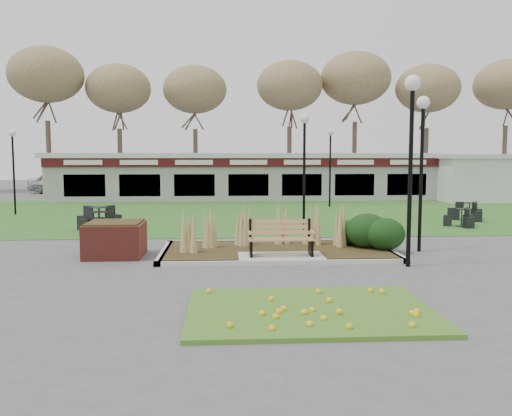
{
  "coord_description": "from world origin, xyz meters",
  "views": [
    {
      "loc": [
        -1.47,
        -13.63,
        2.69
      ],
      "look_at": [
        -0.54,
        2.0,
        1.2
      ],
      "focal_mm": 38.0,
      "sensor_mm": 36.0,
      "label": 1
    }
  ],
  "objects": [
    {
      "name": "service_hut",
      "position": [
        13.5,
        18.0,
        1.45
      ],
      "size": [
        4.4,
        3.4,
        2.83
      ],
      "color": "silver",
      "rests_on": "ground"
    },
    {
      "name": "tree_backdrop",
      "position": [
        0.0,
        28.0,
        8.36
      ],
      "size": [
        47.24,
        5.24,
        10.36
      ],
      "color": "#47382B",
      "rests_on": "ground"
    },
    {
      "name": "food_pavilion",
      "position": [
        0.0,
        19.96,
        1.48
      ],
      "size": [
        24.6,
        3.4,
        2.9
      ],
      "color": "gray",
      "rests_on": "ground"
    },
    {
      "name": "planting_bed",
      "position": [
        1.27,
        1.35,
        0.37
      ],
      "size": [
        6.75,
        3.4,
        1.27
      ],
      "color": "#2D2412",
      "rests_on": "ground"
    },
    {
      "name": "lamp_post_mid_right",
      "position": [
        1.38,
        5.46,
        3.06
      ],
      "size": [
        0.35,
        0.35,
        4.2
      ],
      "color": "black",
      "rests_on": "ground"
    },
    {
      "name": "bistro_set_b",
      "position": [
        -5.88,
        5.72,
        0.26
      ],
      "size": [
        1.33,
        1.31,
        0.73
      ],
      "color": "black",
      "rests_on": "ground"
    },
    {
      "name": "park_bench",
      "position": [
        0.0,
        0.25,
        0.59
      ],
      "size": [
        1.7,
        0.66,
        0.93
      ],
      "color": "#A8814C",
      "rests_on": "ground"
    },
    {
      "name": "lamp_post_near_right",
      "position": [
        4.07,
        1.28,
        3.18
      ],
      "size": [
        0.36,
        0.36,
        4.36
      ],
      "color": "black",
      "rests_on": "ground"
    },
    {
      "name": "bistro_set_d",
      "position": [
        7.62,
        6.43,
        0.25
      ],
      "size": [
        1.29,
        1.18,
        0.69
      ],
      "color": "black",
      "rests_on": "ground"
    },
    {
      "name": "bistro_set_a",
      "position": [
        -5.99,
        6.21,
        0.3
      ],
      "size": [
        1.57,
        1.52,
        0.85
      ],
      "color": "black",
      "rests_on": "ground"
    },
    {
      "name": "lamp_post_near_left",
      "position": [
        3.03,
        -0.8,
        3.37
      ],
      "size": [
        0.38,
        0.38,
        4.62
      ],
      "color": "black",
      "rests_on": "ground"
    },
    {
      "name": "bistro_set_c",
      "position": [
        8.83,
        8.39,
        0.27
      ],
      "size": [
        1.4,
        1.27,
        0.75
      ],
      "color": "black",
      "rests_on": "ground"
    },
    {
      "name": "lamp_post_far_right",
      "position": [
        4.15,
        14.71,
        3.01
      ],
      "size": [
        0.34,
        0.34,
        4.14
      ],
      "color": "black",
      "rests_on": "ground"
    },
    {
      "name": "lamp_post_mid_left",
      "position": [
        -11.09,
        11.84,
        2.85
      ],
      "size": [
        0.32,
        0.32,
        3.92
      ],
      "color": "black",
      "rests_on": "ground"
    },
    {
      "name": "flower_bed",
      "position": [
        0.0,
        -4.6,
        0.07
      ],
      "size": [
        4.2,
        3.0,
        0.16
      ],
      "color": "#417220",
      "rests_on": "ground"
    },
    {
      "name": "lawn",
      "position": [
        0.0,
        12.0,
        0.01
      ],
      "size": [
        34.0,
        16.0,
        0.02
      ],
      "primitive_type": "cube",
      "color": "#28651F",
      "rests_on": "ground"
    },
    {
      "name": "car_black",
      "position": [
        -11.24,
        27.0,
        0.78
      ],
      "size": [
        4.99,
        2.53,
        1.57
      ],
      "primitive_type": "imported",
      "rotation": [
        0.0,
        0.0,
        1.76
      ],
      "color": "black",
      "rests_on": "ground"
    },
    {
      "name": "ground",
      "position": [
        0.0,
        0.0,
        0.0
      ],
      "size": [
        100.0,
        100.0,
        0.0
      ],
      "primitive_type": "plane",
      "color": "#515154",
      "rests_on": "ground"
    },
    {
      "name": "brick_planter",
      "position": [
        -4.4,
        1.0,
        0.48
      ],
      "size": [
        1.5,
        1.5,
        0.95
      ],
      "color": "maroon",
      "rests_on": "ground"
    },
    {
      "name": "car_silver",
      "position": [
        -13.4,
        26.43,
        0.76
      ],
      "size": [
        4.81,
        3.11,
        1.52
      ],
      "primitive_type": "imported",
      "rotation": [
        0.0,
        0.0,
        1.25
      ],
      "color": "#A4A4A8",
      "rests_on": "ground"
    }
  ]
}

